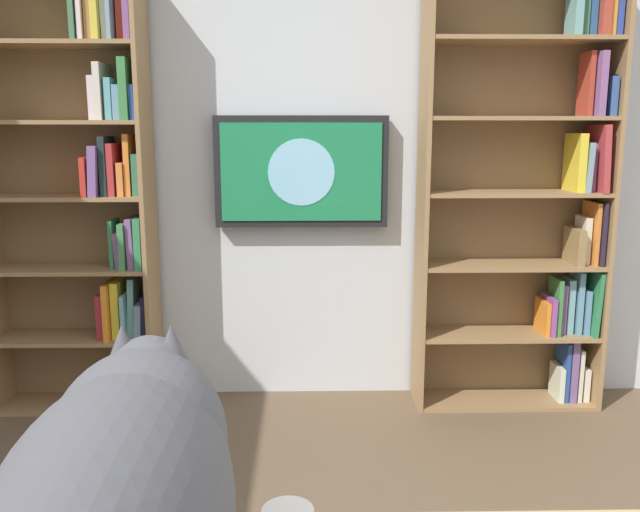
{
  "coord_description": "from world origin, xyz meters",
  "views": [
    {
      "loc": [
        -0.07,
        1.23,
        1.43
      ],
      "look_at": [
        -0.12,
        -1.03,
        0.99
      ],
      "focal_mm": 37.08,
      "sensor_mm": 36.0,
      "label": 1
    }
  ],
  "objects_px": {
    "cat": "(123,502)",
    "wall_mounted_tv": "(301,172)",
    "bookshelf_right": "(88,193)",
    "bookshelf_left": "(533,195)"
  },
  "relations": [
    {
      "from": "bookshelf_right",
      "to": "cat",
      "type": "bearing_deg",
      "value": 108.59
    },
    {
      "from": "bookshelf_left",
      "to": "cat",
      "type": "height_order",
      "value": "bookshelf_left"
    },
    {
      "from": "bookshelf_left",
      "to": "wall_mounted_tv",
      "type": "xyz_separation_m",
      "value": [
        1.17,
        -0.08,
        0.11
      ]
    },
    {
      "from": "bookshelf_left",
      "to": "cat",
      "type": "bearing_deg",
      "value": 61.38
    },
    {
      "from": "bookshelf_right",
      "to": "cat",
      "type": "relative_size",
      "value": 3.09
    },
    {
      "from": "wall_mounted_tv",
      "to": "cat",
      "type": "bearing_deg",
      "value": 85.38
    },
    {
      "from": "wall_mounted_tv",
      "to": "bookshelf_right",
      "type": "bearing_deg",
      "value": 4.57
    },
    {
      "from": "cat",
      "to": "wall_mounted_tv",
      "type": "bearing_deg",
      "value": -94.62
    },
    {
      "from": "bookshelf_right",
      "to": "cat",
      "type": "distance_m",
      "value": 2.66
    },
    {
      "from": "bookshelf_right",
      "to": "wall_mounted_tv",
      "type": "relative_size",
      "value": 2.48
    }
  ]
}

